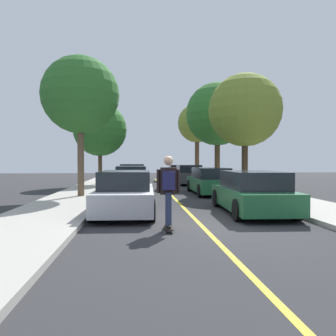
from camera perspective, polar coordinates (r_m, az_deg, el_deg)
The scene contains 18 objects.
ground at distance 9.17m, azimuth 5.49°, elevation -9.56°, with size 80.00×80.00×0.00m, color #2D2D30.
sidewalk_left at distance 9.41m, azimuth -22.40°, elevation -8.92°, with size 2.63×56.00×0.14m, color #ADA89E.
center_line at distance 13.07m, azimuth 2.22°, elevation -6.32°, with size 0.12×39.20×0.01m, color gold.
parked_car_left_nearest at distance 10.86m, azimuth -7.23°, elevation -4.30°, with size 1.95×4.46×1.39m.
parked_car_left_near at distance 17.76m, azimuth -6.44°, elevation -2.10°, with size 1.94×4.49×1.45m.
parked_car_left_far at distance 23.72m, azimuth -6.11°, elevation -1.19°, with size 2.01×4.10×1.51m.
parked_car_left_farthest at distance 30.35m, azimuth -5.91°, elevation -0.92°, with size 1.99×4.21×1.23m.
parked_car_right_nearest at distance 11.29m, azimuth 14.17°, elevation -4.10°, with size 2.05×4.52×1.38m.
parked_car_right_near at distance 17.41m, azimuth 7.21°, elevation -2.27°, with size 1.86×4.64×1.37m.
parked_car_right_far at distance 24.47m, azimuth 3.59°, elevation -1.21°, with size 2.00×4.10×1.44m.
parked_car_right_farthest at distance 30.51m, azimuth 1.84°, elevation -0.76°, with size 2.03×4.11×1.38m.
street_tree_left_nearest at distance 15.85m, azimuth -14.78°, elevation 11.97°, with size 3.49×3.49×6.31m.
street_tree_left_near at distance 23.32m, azimuth -11.59°, elevation 6.46°, with size 3.63×3.63×5.55m.
street_tree_right_nearest at distance 19.16m, azimuth 13.06°, elevation 9.62°, with size 4.05×4.05×6.43m.
street_tree_right_near at distance 25.38m, azimuth 8.47°, elevation 9.11°, with size 4.71×4.71×7.45m.
street_tree_right_far at distance 33.71m, azimuth 5.01°, elevation 7.62°, with size 3.89×3.89×7.35m.
skateboard at distance 8.28m, azimuth 0.07°, elevation -10.10°, with size 0.27×0.85×0.10m.
skateboarder at distance 8.11m, azimuth 0.08°, elevation -3.26°, with size 0.58×0.70×1.73m.
Camera 1 is at (-1.67, -8.85, 1.70)m, focal length 35.54 mm.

